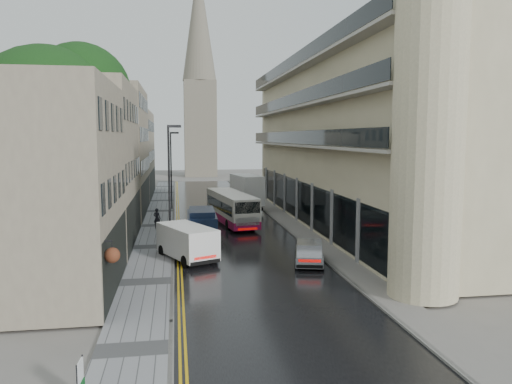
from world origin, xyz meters
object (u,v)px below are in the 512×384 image
object	(u,v)px
silver_hatchback	(297,257)
pedestrian	(157,218)
white_van	(185,249)
estate_sign	(80,380)
cream_bus	(228,213)
navy_van	(189,230)
lamp_post_far	(171,171)
white_lorry	(241,194)
lamp_post_near	(169,186)
tree_near	(49,145)
tree_far	(88,151)

from	to	relation	value
silver_hatchback	pedestrian	size ratio (longest dim) A/B	2.16
white_van	silver_hatchback	bearing A→B (deg)	-36.53
estate_sign	pedestrian	bearing A→B (deg)	90.54
cream_bus	navy_van	distance (m)	7.22
navy_van	lamp_post_far	xyz separation A→B (m)	(-1.25, 18.36, 2.75)
silver_hatchback	lamp_post_far	size ratio (longest dim) A/B	0.46
navy_van	estate_sign	bearing A→B (deg)	-99.13
white_lorry	lamp_post_near	size ratio (longest dim) A/B	0.86
tree_near	white_van	bearing A→B (deg)	-35.86
tree_far	white_van	world-z (taller)	tree_far
white_van	lamp_post_far	world-z (taller)	lamp_post_far
silver_hatchback	tree_near	bearing A→B (deg)	167.30
tree_near	lamp_post_far	world-z (taller)	tree_near
white_lorry	silver_hatchback	world-z (taller)	white_lorry
cream_bus	white_van	distance (m)	11.91
pedestrian	white_lorry	bearing A→B (deg)	-110.67
white_van	lamp_post_far	distance (m)	23.48
pedestrian	estate_sign	world-z (taller)	pedestrian
pedestrian	white_van	bearing A→B (deg)	122.85
lamp_post_far	estate_sign	distance (m)	37.84
lamp_post_near	lamp_post_far	distance (m)	17.74
navy_van	estate_sign	world-z (taller)	navy_van
silver_hatchback	lamp_post_near	xyz separation A→B (m)	(-7.16, 6.88, 3.50)
tree_far	lamp_post_near	bearing A→B (deg)	-61.43
estate_sign	lamp_post_far	bearing A→B (deg)	89.62
silver_hatchback	white_lorry	bearing A→B (deg)	105.32
pedestrian	lamp_post_near	world-z (taller)	lamp_post_near
silver_hatchback	white_van	distance (m)	6.42
tree_near	white_lorry	size ratio (longest dim) A/B	1.99
white_van	estate_sign	distance (m)	14.70
tree_far	lamp_post_far	world-z (taller)	tree_far
lamp_post_near	lamp_post_far	bearing A→B (deg)	76.64
pedestrian	lamp_post_near	bearing A→B (deg)	122.98
cream_bus	white_van	bearing A→B (deg)	-116.29
cream_bus	white_van	size ratio (longest dim) A/B	2.07
tree_far	pedestrian	xyz separation A→B (m)	(6.36, -7.02, -5.28)
cream_bus	silver_hatchback	size ratio (longest dim) A/B	2.75
cream_bus	lamp_post_far	distance (m)	13.06
silver_hatchback	cream_bus	bearing A→B (deg)	115.92
tree_far	cream_bus	bearing A→B (deg)	-33.40
white_lorry	white_van	bearing A→B (deg)	-116.65
cream_bus	silver_hatchback	distance (m)	12.96
white_van	navy_van	bearing A→B (deg)	61.49
cream_bus	tree_near	bearing A→B (deg)	-166.03
silver_hatchback	white_van	bearing A→B (deg)	-177.82
cream_bus	tree_far	bearing A→B (deg)	138.19
tree_near	cream_bus	world-z (taller)	tree_near
white_lorry	lamp_post_far	xyz separation A→B (m)	(-6.78, 2.93, 2.19)
tree_far	navy_van	world-z (taller)	tree_far
tree_near	tree_far	bearing A→B (deg)	88.68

